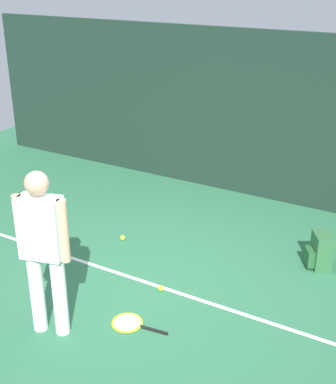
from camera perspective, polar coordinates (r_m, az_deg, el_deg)
ground_plane at (r=6.14m, az=-1.90°, el=-9.90°), size 12.00×12.00×0.00m
back_fence at (r=8.11m, az=9.33°, el=8.05°), size 10.00×0.10×2.53m
court_line at (r=6.14m, az=-1.87°, el=-9.86°), size 9.00×0.05×0.00m
tennis_player at (r=5.07m, az=-13.31°, el=-5.60°), size 0.51×0.32×1.70m
tennis_racket at (r=5.54m, az=-4.15°, el=-13.95°), size 0.63×0.36×0.03m
backpack at (r=6.60m, az=16.08°, el=-6.18°), size 0.37×0.37×0.44m
tennis_ball_near_player at (r=7.05m, az=-4.90°, el=-4.94°), size 0.07×0.07×0.07m
tennis_ball_by_fence at (r=6.01m, az=-0.78°, el=-10.33°), size 0.07×0.07×0.07m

